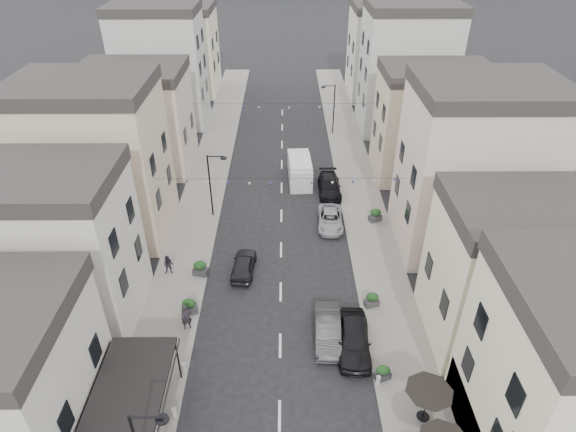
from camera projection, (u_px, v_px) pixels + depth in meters
The scene contains 23 objects.
sidewalk_left at pixel (207, 183), 47.96m from camera, with size 4.00×76.00×0.12m, color slate.
sidewalk_right at pixel (357, 182), 48.05m from camera, with size 4.00×76.00×0.12m, color slate.
boutique_awning at pixel (132, 397), 23.73m from camera, with size 3.77×7.50×3.28m.
buildings_row_left at pixel (141, 104), 49.40m from camera, with size 10.20×54.16×14.00m.
buildings_row_right at pixel (425, 105), 48.48m from camera, with size 10.20×54.16×14.50m.
streetlamp_left_far at pixel (213, 180), 40.96m from camera, with size 1.70×0.56×6.00m.
streetlamp_right_far at pixel (332, 104), 56.06m from camera, with size 1.70×0.56×6.00m.
bollards at pixel (279, 420), 25.67m from camera, with size 11.66×10.26×0.60m.
bunting_near at pixel (281, 183), 36.58m from camera, with size 19.00×0.28×0.62m.
bunting_far at pixel (281, 107), 49.94m from camera, with size 19.00×0.28×0.62m.
parked_car_a at pixel (354, 339), 29.85m from camera, with size 1.99×4.95×1.69m, color black.
parked_car_b at pixel (328, 330), 30.61m from camera, with size 1.60×4.59×1.51m, color #333335.
parked_car_c at pixel (330, 219), 41.42m from camera, with size 2.11×4.58×1.27m, color #92939A.
parked_car_d at pixel (329, 186), 46.04m from camera, with size 2.04×5.03×1.46m, color black.
parked_car_e at pixel (244, 265), 36.16m from camera, with size 1.62×4.04×1.38m, color black.
delivery_van at pixel (300, 170), 47.68m from camera, with size 2.39×5.50×2.59m.
pedestrian_a at pixel (186, 317), 31.10m from camera, with size 0.69×0.45×1.89m, color black.
pedestrian_b at pixel (169, 265), 35.80m from camera, with size 0.77×0.60×1.59m, color black.
planter_la at pixel (189, 306), 32.46m from camera, with size 1.16×0.79×1.19m.
planter_lb at pixel (200, 268), 35.77m from camera, with size 1.21×0.84×1.23m.
planter_ra at pixel (383, 373), 27.97m from camera, with size 1.07×0.82×1.06m.
planter_rb at pixel (372, 300), 33.05m from camera, with size 1.11×0.81×1.11m.
planter_rc at pixel (375, 215), 41.85m from camera, with size 1.23×0.98×1.21m.
Camera 1 is at (0.36, -9.96, 23.64)m, focal length 30.00 mm.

